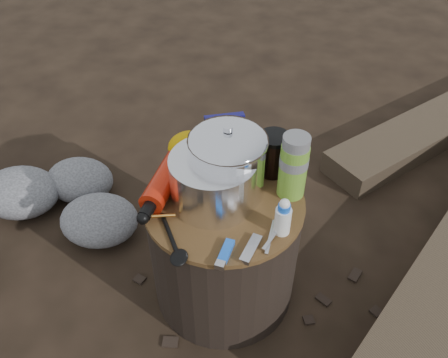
% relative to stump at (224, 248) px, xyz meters
% --- Properties ---
extents(ground, '(60.00, 60.00, 0.00)m').
position_rel_stump_xyz_m(ground, '(0.00, 0.00, -0.20)').
color(ground, black).
rests_on(ground, ground).
extents(stump, '(0.43, 0.43, 0.40)m').
position_rel_stump_xyz_m(stump, '(0.00, 0.00, 0.00)').
color(stump, black).
rests_on(stump, ground).
extents(rock_ring, '(0.49, 1.07, 0.21)m').
position_rel_stump_xyz_m(rock_ring, '(-0.66, -0.14, -0.09)').
color(rock_ring, slate).
rests_on(rock_ring, ground).
extents(log_small, '(0.98, 1.00, 0.10)m').
position_rel_stump_xyz_m(log_small, '(0.77, 1.00, -0.15)').
color(log_small, '#3F3325').
rests_on(log_small, ground).
extents(foil_windscreen, '(0.23, 0.23, 0.14)m').
position_rel_stump_xyz_m(foil_windscreen, '(-0.03, 0.00, 0.27)').
color(foil_windscreen, white).
rests_on(foil_windscreen, stump).
extents(camping_pot, '(0.20, 0.20, 0.20)m').
position_rel_stump_xyz_m(camping_pot, '(0.00, 0.04, 0.30)').
color(camping_pot, silver).
rests_on(camping_pot, stump).
extents(fuel_bottle, '(0.09, 0.28, 0.07)m').
position_rel_stump_xyz_m(fuel_bottle, '(-0.17, 0.02, 0.23)').
color(fuel_bottle, red).
rests_on(fuel_bottle, stump).
extents(thermos, '(0.07, 0.07, 0.19)m').
position_rel_stump_xyz_m(thermos, '(0.17, 0.07, 0.29)').
color(thermos, '#6CA430').
rests_on(thermos, stump).
extents(travel_mug, '(0.08, 0.08, 0.12)m').
position_rel_stump_xyz_m(travel_mug, '(0.11, 0.15, 0.26)').
color(travel_mug, black).
rests_on(travel_mug, stump).
extents(stuff_sack, '(0.15, 0.12, 0.10)m').
position_rel_stump_xyz_m(stuff_sack, '(-0.12, 0.14, 0.25)').
color(stuff_sack, '#D09900').
rests_on(stuff_sack, stump).
extents(food_pouch, '(0.12, 0.07, 0.14)m').
position_rel_stump_xyz_m(food_pouch, '(-0.03, 0.18, 0.27)').
color(food_pouch, '#120F59').
rests_on(food_pouch, stump).
extents(lighter, '(0.03, 0.09, 0.02)m').
position_rel_stump_xyz_m(lighter, '(0.04, -0.18, 0.21)').
color(lighter, blue).
rests_on(lighter, stump).
extents(multitool, '(0.05, 0.09, 0.01)m').
position_rel_stump_xyz_m(multitool, '(0.10, -0.16, 0.21)').
color(multitool, silver).
rests_on(multitool, stump).
extents(pot_grabber, '(0.05, 0.12, 0.01)m').
position_rel_stump_xyz_m(pot_grabber, '(0.14, -0.11, 0.21)').
color(pot_grabber, silver).
rests_on(pot_grabber, stump).
extents(spork, '(0.12, 0.16, 0.01)m').
position_rel_stump_xyz_m(spork, '(-0.11, -0.15, 0.21)').
color(spork, black).
rests_on(spork, stump).
extents(squeeze_bottle, '(0.04, 0.04, 0.10)m').
position_rel_stump_xyz_m(squeeze_bottle, '(0.16, -0.08, 0.25)').
color(squeeze_bottle, white).
rests_on(squeeze_bottle, stump).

